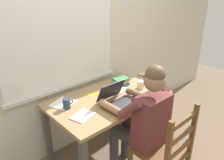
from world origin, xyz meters
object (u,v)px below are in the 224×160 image
(desk, at_px, (109,106))
(book_stack_main, at_px, (121,81))
(laptop, at_px, (118,99))
(landscape_photo_print, at_px, (93,94))
(coffee_mug_dark, at_px, (67,104))
(seated_person, at_px, (142,118))
(computer_mouse, at_px, (137,96))
(wooden_chair, at_px, (165,152))
(coffee_mug_white, at_px, (141,85))

(desk, xyz_separation_m, book_stack_main, (0.34, 0.15, 0.15))
(laptop, relative_size, landscape_photo_print, 2.54)
(desk, height_order, coffee_mug_dark, coffee_mug_dark)
(seated_person, relative_size, laptop, 3.81)
(book_stack_main, bearing_deg, computer_mouse, -107.21)
(coffee_mug_dark, relative_size, book_stack_main, 0.54)
(coffee_mug_dark, bearing_deg, desk, -13.31)
(landscape_photo_print, bearing_deg, coffee_mug_dark, -178.99)
(coffee_mug_dark, bearing_deg, laptop, -32.25)
(wooden_chair, bearing_deg, computer_mouse, 68.74)
(desk, xyz_separation_m, coffee_mug_dark, (-0.45, 0.11, 0.15))
(desk, height_order, coffee_mug_white, coffee_mug_white)
(landscape_photo_print, bearing_deg, seated_person, -90.88)
(laptop, relative_size, coffee_mug_dark, 2.95)
(coffee_mug_white, bearing_deg, coffee_mug_dark, 168.19)
(desk, xyz_separation_m, seated_person, (0.01, -0.46, 0.05))
(laptop, height_order, book_stack_main, laptop)
(coffee_mug_white, bearing_deg, landscape_photo_print, 154.02)
(coffee_mug_white, distance_m, coffee_mug_dark, 0.91)
(seated_person, distance_m, coffee_mug_dark, 0.74)
(desk, bearing_deg, coffee_mug_white, -10.24)
(desk, height_order, book_stack_main, book_stack_main)
(desk, relative_size, seated_person, 1.02)
(laptop, bearing_deg, seated_person, -83.18)
(computer_mouse, height_order, landscape_photo_print, computer_mouse)
(seated_person, height_order, landscape_photo_print, seated_person)
(book_stack_main, height_order, landscape_photo_print, book_stack_main)
(computer_mouse, distance_m, book_stack_main, 0.37)
(desk, bearing_deg, coffee_mug_dark, 166.69)
(coffee_mug_white, distance_m, landscape_photo_print, 0.58)
(wooden_chair, height_order, coffee_mug_white, wooden_chair)
(seated_person, distance_m, book_stack_main, 0.70)
(seated_person, height_order, laptop, seated_person)
(wooden_chair, bearing_deg, book_stack_main, 70.32)
(computer_mouse, height_order, book_stack_main, book_stack_main)
(desk, bearing_deg, laptop, -97.82)
(computer_mouse, height_order, coffee_mug_white, coffee_mug_white)
(seated_person, relative_size, coffee_mug_dark, 11.24)
(desk, relative_size, laptop, 3.88)
(computer_mouse, distance_m, coffee_mug_dark, 0.74)
(laptop, bearing_deg, coffee_mug_white, 10.32)
(seated_person, bearing_deg, laptop, 96.82)
(computer_mouse, bearing_deg, landscape_photo_print, 128.84)
(book_stack_main, distance_m, landscape_photo_print, 0.42)
(seated_person, distance_m, landscape_photo_print, 0.65)
(computer_mouse, xyz_separation_m, landscape_photo_print, (-0.30, 0.38, -0.02))
(coffee_mug_white, relative_size, coffee_mug_dark, 1.10)
(computer_mouse, bearing_deg, laptop, 171.03)
(laptop, distance_m, coffee_mug_dark, 0.51)
(coffee_mug_dark, bearing_deg, coffee_mug_white, -11.81)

